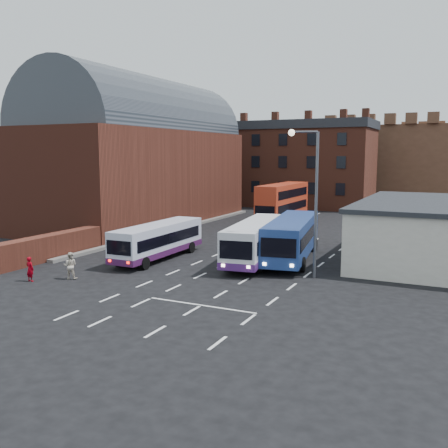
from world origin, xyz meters
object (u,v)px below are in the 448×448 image
at_px(bus_blue, 292,236).
at_px(bus_red_double, 283,202).
at_px(pedestrian_red, 30,269).
at_px(pedestrian_beige, 70,266).
at_px(bus_white_outbound, 158,238).
at_px(bus_white_inbound, 256,238).
at_px(street_lamp, 311,190).

distance_m(bus_blue, bus_red_double, 20.11).
bearing_deg(pedestrian_red, pedestrian_beige, -136.25).
xyz_separation_m(bus_white_outbound, pedestrian_red, (-3.36, -8.82, -0.76)).
relative_size(bus_white_outbound, bus_white_inbound, 0.89).
xyz_separation_m(bus_blue, pedestrian_beige, (-10.46, -11.12, -0.94)).
xyz_separation_m(bus_white_inbound, street_lamp, (4.74, -2.93, 3.78)).
relative_size(street_lamp, pedestrian_red, 6.02).
bearing_deg(street_lamp, bus_white_outbound, 176.41).
relative_size(bus_white_outbound, bus_blue, 0.83).
bearing_deg(pedestrian_beige, bus_blue, -158.61).
bearing_deg(bus_blue, pedestrian_beige, 37.34).
height_order(bus_blue, bus_red_double, bus_red_double).
bearing_deg(bus_white_inbound, bus_blue, -151.86).
distance_m(bus_blue, street_lamp, 6.38).
bearing_deg(bus_red_double, bus_blue, 111.62).
bearing_deg(bus_white_inbound, street_lamp, 139.79).
distance_m(bus_white_outbound, pedestrian_beige, 7.53).
relative_size(bus_red_double, pedestrian_beige, 6.46).
bearing_deg(pedestrian_red, bus_red_double, -95.63).
bearing_deg(bus_blue, bus_white_outbound, 13.78).
bearing_deg(pedestrian_beige, street_lamp, -178.54).
height_order(bus_white_inbound, bus_blue, bus_blue).
bearing_deg(bus_white_inbound, bus_white_outbound, 9.74).
bearing_deg(bus_blue, street_lamp, 110.57).
xyz_separation_m(street_lamp, pedestrian_red, (-14.83, -8.10, -4.70)).
bearing_deg(street_lamp, bus_red_double, 112.82).
distance_m(bus_red_double, pedestrian_beige, 30.10).
bearing_deg(bus_white_outbound, pedestrian_beige, -102.94).
relative_size(bus_white_outbound, bus_red_double, 0.87).
xyz_separation_m(bus_white_outbound, pedestrian_beige, (-1.60, -7.32, -0.68)).
relative_size(bus_white_outbound, pedestrian_red, 6.25).
distance_m(bus_white_inbound, pedestrian_red, 14.98).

